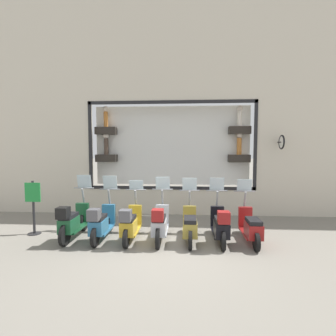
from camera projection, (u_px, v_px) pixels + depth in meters
ground_plane at (164, 249)px, 6.41m from camera, size 120.00×120.00×0.00m
building_facade at (172, 69)px, 9.60m from camera, size 1.17×36.00×10.49m
scooter_red_0 at (251, 227)px, 6.81m from camera, size 1.79×0.61×1.58m
scooter_black_1 at (220, 225)px, 6.80m from camera, size 1.79×0.60×1.62m
scooter_olive_2 at (190, 226)px, 6.92m from camera, size 1.79×0.60×1.61m
scooter_silver_3 at (160, 224)px, 6.91m from camera, size 1.80×0.61×1.63m
scooter_yellow_4 at (130, 224)px, 6.95m from camera, size 1.80×0.60×1.53m
scooter_teal_5 at (101, 223)px, 7.01m from camera, size 1.80×0.61×1.66m
scooter_green_6 at (73, 222)px, 7.07m from camera, size 1.81×0.61×1.68m
shop_sign_post at (33, 206)px, 7.49m from camera, size 0.36×0.45×1.54m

